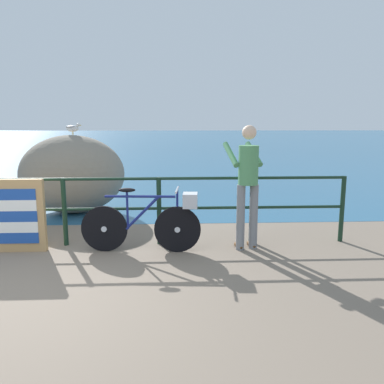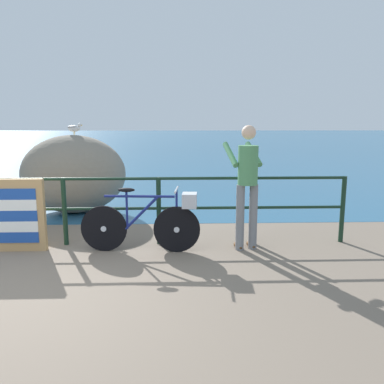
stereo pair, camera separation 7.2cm
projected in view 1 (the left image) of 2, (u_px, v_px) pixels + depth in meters
The scene contains 8 objects.
ground_plane at pixel (147, 154), 23.69m from camera, with size 120.00×120.00×0.10m, color #756656.
sea_surface at pixel (161, 137), 51.20m from camera, with size 120.00×90.00×0.01m, color #285B7F.
promenade_railing at pixel (64, 204), 5.70m from camera, with size 8.46×0.07×1.02m.
bicycle at pixel (151, 220), 5.43m from camera, with size 1.70×0.48×0.92m.
person_at_railing at pixel (247, 181), 5.49m from camera, with size 0.54×0.67×1.78m.
folded_deckchair_stack at pixel (15, 216), 5.44m from camera, with size 0.84×0.10×1.04m.
breakwater_boulder_main at pixel (72, 174), 7.79m from camera, with size 2.09×1.52×1.58m.
seagull at pixel (73, 128), 7.71m from camera, with size 0.34×0.16×0.23m.
Camera 1 is at (1.63, -3.83, 1.81)m, focal length 36.17 mm.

